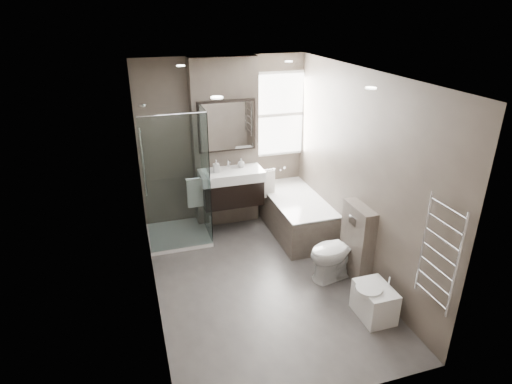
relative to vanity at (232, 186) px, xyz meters
name	(u,v)px	position (x,y,z in m)	size (l,w,h in m)	color
room	(261,188)	(0.00, -1.43, 0.56)	(2.70, 3.90, 2.70)	#4A4644
vanity_pier	(225,144)	(0.00, 0.35, 0.56)	(1.00, 0.25, 2.60)	#584E45
vanity	(232,186)	(0.00, 0.00, 0.00)	(0.95, 0.47, 0.66)	black
mirror_cabinet	(227,126)	(0.00, 0.19, 0.89)	(0.86, 0.08, 0.76)	black
towel_left	(195,193)	(-0.56, -0.02, -0.02)	(0.24, 0.06, 0.44)	white
towel_right	(267,184)	(0.56, -0.02, -0.02)	(0.24, 0.06, 0.44)	white
shower_enclosure	(184,210)	(-0.75, -0.08, -0.25)	(0.90, 0.90, 2.00)	white
bathtub	(295,213)	(0.92, -0.33, -0.43)	(0.75, 1.60, 0.57)	#584E45
window	(278,115)	(0.90, 0.45, 0.93)	(0.98, 0.06, 1.33)	white
toilet	(337,250)	(0.97, -1.62, -0.35)	(0.43, 0.76, 0.78)	white
cistern_box	(357,242)	(1.21, -1.68, -0.24)	(0.19, 0.55, 1.00)	#584E45
bidet	(374,301)	(1.01, -2.46, -0.54)	(0.41, 0.48, 0.50)	white
towel_radiator	(440,254)	(1.25, -3.03, 0.38)	(0.03, 0.49, 1.10)	silver
soap_bottle_a	(216,166)	(-0.22, 0.00, 0.35)	(0.08, 0.09, 0.19)	white
soap_bottle_b	(241,163)	(0.18, 0.10, 0.33)	(0.11, 0.11, 0.14)	white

